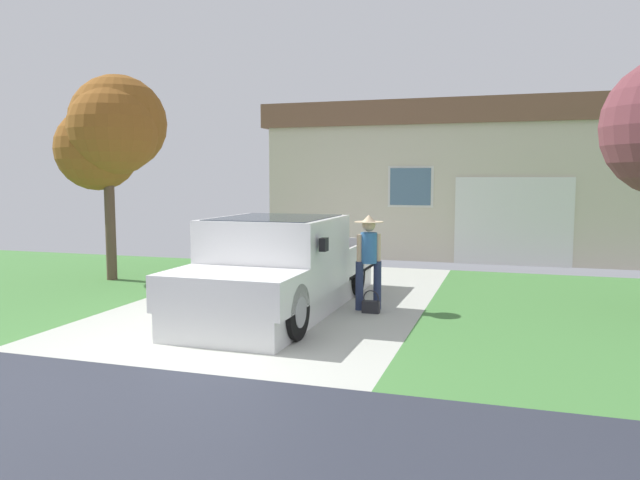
% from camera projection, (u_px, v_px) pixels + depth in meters
% --- Properties ---
extents(ground, '(29.20, 18.60, 0.18)m').
position_uv_depth(ground, '(46.00, 432.00, 5.50)').
color(ground, '#B3B6AA').
extents(pickup_truck, '(2.14, 5.50, 1.63)m').
position_uv_depth(pickup_truck, '(277.00, 270.00, 10.27)').
color(pickup_truck, silver).
rests_on(pickup_truck, ground).
extents(person_with_hat, '(0.50, 0.50, 1.65)m').
position_uv_depth(person_with_hat, '(369.00, 254.00, 10.44)').
color(person_with_hat, navy).
rests_on(person_with_hat, ground).
extents(handbag, '(0.29, 0.14, 0.39)m').
position_uv_depth(handbag, '(371.00, 306.00, 10.26)').
color(handbag, '#232328').
rests_on(handbag, ground).
extents(house_with_garage, '(10.81, 5.79, 4.38)m').
position_uv_depth(house_with_garage, '(460.00, 180.00, 18.77)').
color(house_with_garage, beige).
rests_on(house_with_garage, ground).
extents(front_yard_tree, '(2.41, 2.36, 4.55)m').
position_uv_depth(front_yard_tree, '(111.00, 133.00, 13.41)').
color(front_yard_tree, brown).
rests_on(front_yard_tree, ground).
extents(wheeled_trash_bin, '(0.60, 0.72, 1.02)m').
position_uv_depth(wheeled_trash_bin, '(222.00, 243.00, 16.16)').
color(wheeled_trash_bin, '#286B38').
rests_on(wheeled_trash_bin, ground).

